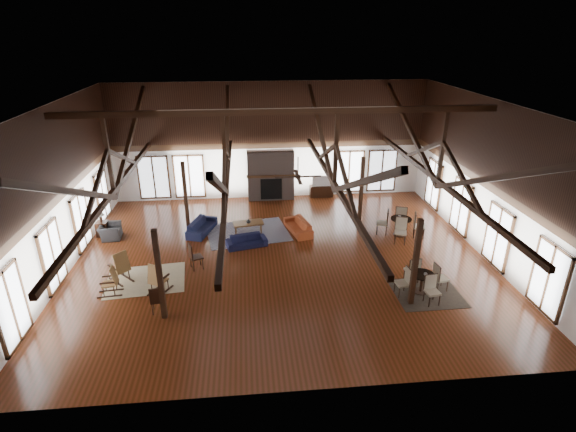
{
  "coord_description": "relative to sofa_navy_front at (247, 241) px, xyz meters",
  "views": [
    {
      "loc": [
        -1.27,
        -15.61,
        8.51
      ],
      "look_at": [
        0.35,
        1.0,
        1.39
      ],
      "focal_mm": 28.0,
      "sensor_mm": 36.0,
      "label": 1
    }
  ],
  "objects": [
    {
      "name": "wall_right",
      "position": [
        9.35,
        -1.19,
        2.76
      ],
      "size": [
        0.02,
        14.0,
        6.0
      ],
      "primitive_type": "cube",
      "color": "white",
      "rests_on": "floor"
    },
    {
      "name": "sofa_navy_left",
      "position": [
        -1.96,
        1.59,
        0.04
      ],
      "size": [
        2.06,
        1.31,
        0.56
      ],
      "primitive_type": "imported",
      "rotation": [
        0.0,
        0.0,
        1.26
      ],
      "color": "#141939",
      "rests_on": "floor"
    },
    {
      "name": "side_chair_b",
      "position": [
        -2.87,
        -4.45,
        0.32
      ],
      "size": [
        0.45,
        0.45,
        0.97
      ],
      "rotation": [
        0.0,
        0.0,
        0.09
      ],
      "color": "black",
      "rests_on": "floor"
    },
    {
      "name": "wall_back",
      "position": [
        1.35,
        5.81,
        2.76
      ],
      "size": [
        16.0,
        0.02,
        6.0
      ],
      "primitive_type": "cube",
      "color": "white",
      "rests_on": "floor"
    },
    {
      "name": "sofa_navy_front",
      "position": [
        0.0,
        0.0,
        0.0
      ],
      "size": [
        1.78,
        1.04,
        0.49
      ],
      "primitive_type": "imported",
      "rotation": [
        0.0,
        0.0,
        0.25
      ],
      "color": "#131536",
      "rests_on": "floor"
    },
    {
      "name": "sofa_orange",
      "position": [
        2.3,
        1.21,
        0.03
      ],
      "size": [
        2.01,
        1.17,
        0.55
      ],
      "primitive_type": "imported",
      "rotation": [
        0.0,
        0.0,
        -1.33
      ],
      "color": "#A0411F",
      "rests_on": "floor"
    },
    {
      "name": "ceiling_fan",
      "position": [
        1.85,
        -2.19,
        3.49
      ],
      "size": [
        1.6,
        1.6,
        0.75
      ],
      "color": "black",
      "rests_on": "roof_truss"
    },
    {
      "name": "cafe_table_near",
      "position": [
        5.93,
        -4.07,
        0.25
      ],
      "size": [
        1.93,
        1.93,
        0.99
      ],
      "rotation": [
        0.0,
        0.0,
        0.13
      ],
      "color": "black",
      "rests_on": "floor"
    },
    {
      "name": "floor",
      "position": [
        1.35,
        -1.19,
        -0.24
      ],
      "size": [
        16.0,
        16.0,
        0.0
      ],
      "primitive_type": "plane",
      "color": "#5E2513",
      "rests_on": "ground"
    },
    {
      "name": "side_chair_a",
      "position": [
        -1.99,
        -1.69,
        0.37
      ],
      "size": [
        0.58,
        0.58,
        1.06
      ],
      "rotation": [
        0.0,
        0.0,
        -1.2
      ],
      "color": "black",
      "rests_on": "floor"
    },
    {
      "name": "cafe_table_far",
      "position": [
        6.71,
        0.45,
        0.3
      ],
      "size": [
        2.13,
        2.13,
        1.09
      ],
      "rotation": [
        0.0,
        0.0,
        -0.33
      ],
      "color": "black",
      "rests_on": "floor"
    },
    {
      "name": "cup_far",
      "position": [
        6.65,
        0.52,
        0.6
      ],
      "size": [
        0.14,
        0.14,
        0.1
      ],
      "primitive_type": "imported",
      "rotation": [
        0.0,
        0.0,
        0.09
      ],
      "color": "#B2B2B2",
      "rests_on": "cafe_table_far"
    },
    {
      "name": "post_grid",
      "position": [
        1.35,
        -1.19,
        1.28
      ],
      "size": [
        8.16,
        7.16,
        3.05
      ],
      "color": "black",
      "rests_on": "floor"
    },
    {
      "name": "rug_tan",
      "position": [
        -3.68,
        -2.34,
        -0.24
      ],
      "size": [
        2.95,
        2.42,
        0.01
      ],
      "primitive_type": "cube",
      "rotation": [
        0.0,
        0.0,
        0.1
      ],
      "color": "#C4B188",
      "rests_on": "floor"
    },
    {
      "name": "ceiling",
      "position": [
        1.35,
        -1.19,
        5.76
      ],
      "size": [
        16.0,
        14.0,
        0.02
      ],
      "primitive_type": "cube",
      "color": "black",
      "rests_on": "wall_back"
    },
    {
      "name": "coffee_table",
      "position": [
        0.09,
        1.32,
        0.2
      ],
      "size": [
        1.41,
        0.86,
        0.51
      ],
      "rotation": [
        0.0,
        0.0,
        0.16
      ],
      "color": "brown",
      "rests_on": "floor"
    },
    {
      "name": "wall_left",
      "position": [
        -6.65,
        -1.19,
        2.76
      ],
      "size": [
        0.02,
        14.0,
        6.0
      ],
      "primitive_type": "cube",
      "color": "white",
      "rests_on": "floor"
    },
    {
      "name": "fireplace",
      "position": [
        1.35,
        5.48,
        1.05
      ],
      "size": [
        2.5,
        0.69,
        2.6
      ],
      "color": "#68574F",
      "rests_on": "floor"
    },
    {
      "name": "rocking_chair_b",
      "position": [
        -3.08,
        -3.23,
        0.28
      ],
      "size": [
        0.82,
        0.98,
        1.12
      ],
      "rotation": [
        0.0,
        0.0,
        -0.51
      ],
      "color": "brown",
      "rests_on": "floor"
    },
    {
      "name": "side_table_lamp",
      "position": [
        -6.25,
        1.69,
        0.22
      ],
      "size": [
        0.48,
        0.48,
        1.23
      ],
      "color": "black",
      "rests_on": "floor"
    },
    {
      "name": "cup_near",
      "position": [
        5.99,
        -4.17,
        0.52
      ],
      "size": [
        0.13,
        0.13,
        0.09
      ],
      "primitive_type": "imported",
      "rotation": [
        0.0,
        0.0,
        0.2
      ],
      "color": "#B2B2B2",
      "rests_on": "cafe_table_near"
    },
    {
      "name": "television",
      "position": [
        4.07,
        5.56,
        0.66
      ],
      "size": [
        1.01,
        0.13,
        0.58
      ],
      "primitive_type": "imported",
      "rotation": [
        0.0,
        0.0,
        0.0
      ],
      "color": "#B2B2B2",
      "rests_on": "tv_console"
    },
    {
      "name": "roof_truss",
      "position": [
        1.35,
        -1.19,
        3.79
      ],
      "size": [
        15.6,
        14.07,
        3.14
      ],
      "color": "black",
      "rests_on": "wall_back"
    },
    {
      "name": "armchair",
      "position": [
        -5.85,
        1.37,
        0.07
      ],
      "size": [
        1.03,
        0.92,
        0.63
      ],
      "primitive_type": "imported",
      "rotation": [
        0.0,
        0.0,
        1.65
      ],
      "color": "#28282A",
      "rests_on": "floor"
    },
    {
      "name": "tv_console",
      "position": [
        4.06,
        5.56,
        0.06
      ],
      "size": [
        1.22,
        0.46,
        0.61
      ],
      "primitive_type": "cube",
      "color": "black",
      "rests_on": "floor"
    },
    {
      "name": "vase",
      "position": [
        0.1,
        1.24,
        0.36
      ],
      "size": [
        0.23,
        0.23,
        0.2
      ],
      "primitive_type": "imported",
      "rotation": [
        0.0,
        0.0,
        -0.2
      ],
      "color": "#B2B2B2",
      "rests_on": "coffee_table"
    },
    {
      "name": "rocking_chair_a",
      "position": [
        -4.48,
        -2.36,
        0.32
      ],
      "size": [
        1.0,
        1.01,
        1.2
      ],
      "rotation": [
        0.0,
        0.0,
        0.77
      ],
      "color": "brown",
      "rests_on": "floor"
    },
    {
      "name": "rocking_chair_c",
      "position": [
        -4.6,
        -3.15,
        0.25
      ],
      "size": [
        0.86,
        0.51,
        1.06
      ],
      "rotation": [
        0.0,
        0.0,
        1.67
      ],
      "color": "brown",
      "rests_on": "floor"
    },
    {
      "name": "rug_navy",
      "position": [
        0.05,
        1.33,
        -0.24
      ],
      "size": [
        3.9,
        3.18,
        0.01
      ],
      "primitive_type": "cube",
      "rotation": [
        0.0,
        0.0,
        0.17
      ],
      "color": "#171941",
      "rests_on": "floor"
    },
    {
      "name": "rug_dark",
      "position": [
        6.13,
        -4.16,
        -0.24
      ],
      "size": [
        2.26,
        2.06,
        0.01
      ],
      "primitive_type": "cube",
      "rotation": [
        0.0,
        0.0,
        0.01
      ],
      "color": "black",
      "rests_on": "floor"
    },
    {
      "name": "wall_front",
      "position": [
        1.35,
        -8.19,
        2.76
      ],
      "size": [
        16.0,
        0.02,
        6.0
      ],
      "primitive_type": "cube",
      "color": "white",
      "rests_on": "floor"
    }
  ]
}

